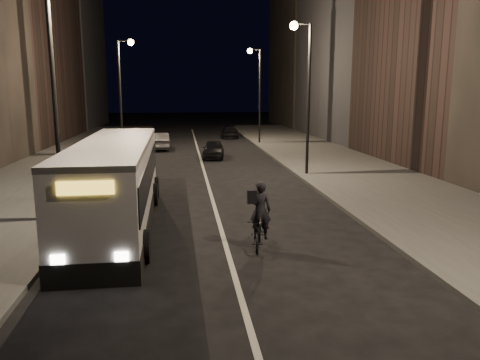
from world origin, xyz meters
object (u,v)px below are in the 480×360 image
object	(u,v)px
streetlight_left_far	(123,81)
cyclist_on_bicycle	(259,226)
streetlight_right_far	(257,83)
streetlight_right_mid	(304,78)
car_far	(230,132)
streetlight_left_near	(61,71)
city_bus	(116,180)
car_mid	(159,141)
car_near	(213,149)

from	to	relation	value
streetlight_left_far	cyclist_on_bicycle	size ratio (longest dim) A/B	3.84
streetlight_right_far	streetlight_left_far	bearing A→B (deg)	-150.64
streetlight_right_mid	car_far	distance (m)	22.63
streetlight_left_near	city_bus	xyz separation A→B (m)	(1.73, -0.52, -3.73)
city_bus	car_mid	distance (m)	21.77
city_bus	car_near	xyz separation A→B (m)	(4.53, 16.38, -1.01)
streetlight_right_mid	car_mid	distance (m)	16.35
streetlight_right_mid	car_far	bearing A→B (deg)	94.49
car_mid	streetlight_right_far	bearing A→B (deg)	-166.16
streetlight_right_far	car_mid	world-z (taller)	streetlight_right_far
streetlight_right_far	streetlight_left_far	distance (m)	12.24
streetlight_right_far	car_far	distance (m)	7.91
streetlight_right_mid	car_mid	size ratio (longest dim) A/B	1.97
streetlight_right_mid	car_far	size ratio (longest dim) A/B	2.06
cyclist_on_bicycle	car_near	bearing A→B (deg)	102.30
streetlight_right_mid	car_near	xyz separation A→B (m)	(-4.40, 7.86, -4.75)
streetlight_left_far	car_mid	xyz separation A→B (m)	(2.25, 3.22, -4.68)
streetlight_left_near	car_mid	distance (m)	21.85
streetlight_left_near	car_mid	world-z (taller)	streetlight_left_near
cyclist_on_bicycle	streetlight_right_mid	bearing A→B (deg)	81.67
streetlight_right_far	streetlight_left_near	xyz separation A→B (m)	(-10.66, -24.00, 0.00)
streetlight_left_near	car_near	size ratio (longest dim) A/B	2.25
streetlight_right_mid	streetlight_right_far	bearing A→B (deg)	90.00
streetlight_left_near	car_mid	bearing A→B (deg)	83.94
streetlight_right_far	cyclist_on_bicycle	distance (m)	28.37
car_near	streetlight_right_mid	bearing A→B (deg)	-54.68
streetlight_right_far	car_mid	xyz separation A→B (m)	(-8.41, -2.78, -4.68)
streetlight_right_far	cyclist_on_bicycle	bearing A→B (deg)	-98.94
streetlight_left_near	car_mid	size ratio (longest dim) A/B	1.97
city_bus	streetlight_left_near	bearing A→B (deg)	162.26
car_near	car_far	world-z (taller)	car_near
streetlight_left_near	streetlight_left_far	size ratio (longest dim) A/B	1.00
streetlight_left_far	car_near	world-z (taller)	streetlight_left_far
streetlight_right_far	streetlight_left_near	bearing A→B (deg)	-113.96
streetlight_right_far	cyclist_on_bicycle	xyz separation A→B (m)	(-4.35, -27.65, -4.66)
car_far	car_near	bearing A→B (deg)	-96.87
streetlight_right_mid	car_near	world-z (taller)	streetlight_right_mid
car_near	car_far	size ratio (longest dim) A/B	0.91
streetlight_right_far	streetlight_right_mid	bearing A→B (deg)	-90.00
streetlight_left_far	car_mid	size ratio (longest dim) A/B	1.97
streetlight_left_far	cyclist_on_bicycle	xyz separation A→B (m)	(6.32, -21.65, -4.66)
streetlight_right_mid	streetlight_left_far	bearing A→B (deg)	136.84
streetlight_right_far	streetlight_left_far	xyz separation A→B (m)	(-10.66, -6.00, 0.00)
streetlight_right_far	car_near	bearing A→B (deg)	-118.39
car_near	car_mid	bearing A→B (deg)	132.87
streetlight_left_far	car_far	size ratio (longest dim) A/B	2.06
city_bus	car_mid	bearing A→B (deg)	87.73
cyclist_on_bicycle	car_near	xyz separation A→B (m)	(-0.05, 19.50, -0.09)
streetlight_right_mid	car_far	xyz separation A→B (m)	(-1.73, 22.05, -4.79)
streetlight_left_far	car_mid	bearing A→B (deg)	55.04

